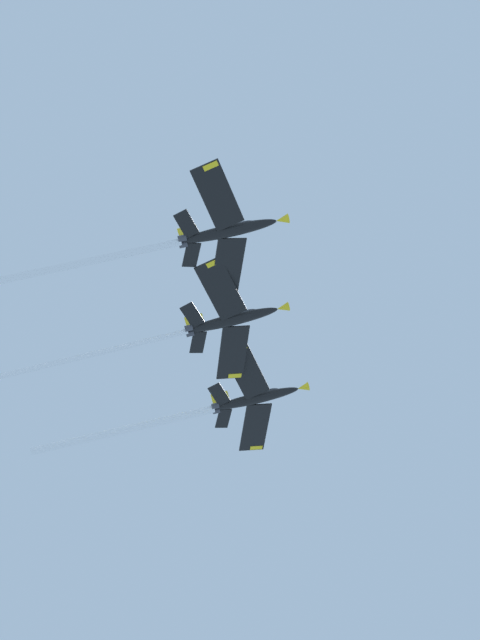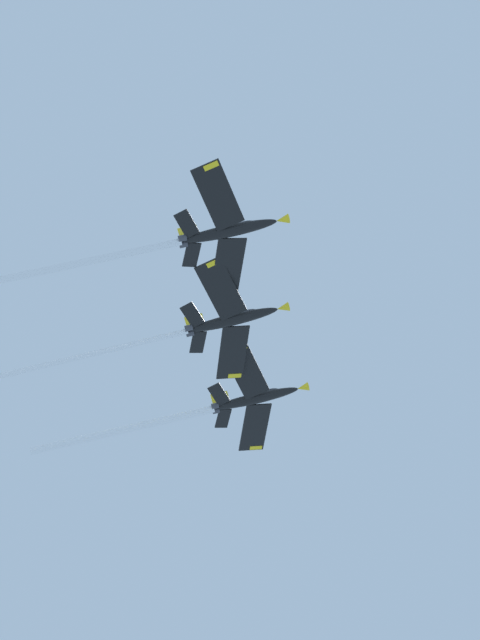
{
  "view_description": "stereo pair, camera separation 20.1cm",
  "coord_description": "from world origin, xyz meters",
  "views": [
    {
      "loc": [
        -54.55,
        -15.22,
        1.64
      ],
      "look_at": [
        23.95,
        20.35,
        109.65
      ],
      "focal_mm": 59.82,
      "sensor_mm": 36.0,
      "label": 1
    },
    {
      "loc": [
        -54.63,
        -15.04,
        1.64
      ],
      "look_at": [
        23.95,
        20.35,
        109.65
      ],
      "focal_mm": 59.82,
      "sensor_mm": 36.0,
      "label": 2
    }
  ],
  "objects": [
    {
      "name": "jet_inner_left",
      "position": [
        35.88,
        30.62,
        108.72
      ],
      "size": [
        19.48,
        37.09,
        9.14
      ],
      "color": "black"
    },
    {
      "name": "jet_centre",
      "position": [
        22.01,
        24.99,
        108.3
      ],
      "size": [
        19.52,
        36.33,
        8.88
      ],
      "color": "black"
    },
    {
      "name": "jet_inner_right",
      "position": [
        8.43,
        22.95,
        107.99
      ],
      "size": [
        21.31,
        41.76,
        10.75
      ],
      "color": "black"
    }
  ]
}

